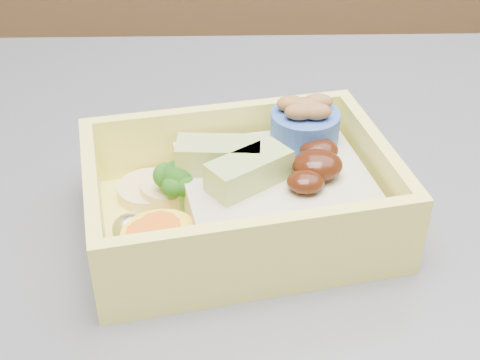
{
  "coord_description": "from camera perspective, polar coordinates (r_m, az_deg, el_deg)",
  "views": [
    {
      "loc": [
        -0.12,
        -0.39,
        1.22
      ],
      "look_at": [
        -0.12,
        -0.02,
        0.96
      ],
      "focal_mm": 50.0,
      "sensor_mm": 36.0,
      "label": 1
    }
  ],
  "objects": [
    {
      "name": "bento_box",
      "position": [
        0.46,
        0.71,
        -1.13
      ],
      "size": [
        0.23,
        0.19,
        0.08
      ],
      "rotation": [
        0.0,
        0.0,
        0.2
      ],
      "color": "#FDF768",
      "rests_on": "island"
    }
  ]
}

